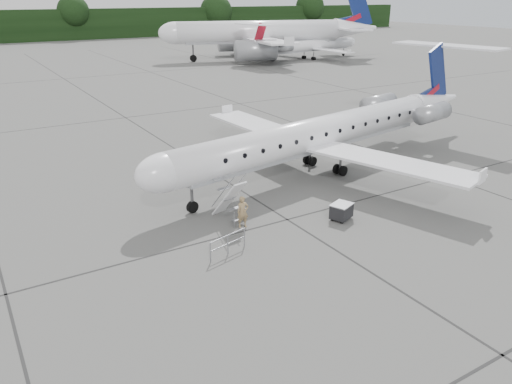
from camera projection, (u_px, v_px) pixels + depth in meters
ground at (381, 216)px, 28.35m from camera, size 320.00×320.00×0.00m
treeline at (24, 26)px, 130.02m from camera, size 260.00×4.00×8.00m
main_regional_jet at (316, 118)px, 33.65m from camera, size 34.07×27.12×7.87m
airstair at (229, 199)px, 27.37m from camera, size 1.20×2.19×2.47m
passenger at (243, 212)px, 26.67m from camera, size 0.72×0.55×1.75m
safety_railing at (228, 245)px, 23.99m from camera, size 2.16×0.60×1.00m
baggage_cart at (341, 211)px, 27.70m from camera, size 1.40×1.28×0.99m
bg_narrowbody at (258, 21)px, 93.15m from camera, size 46.24×38.80×14.25m
bg_regional_right at (313, 40)px, 95.28m from camera, size 29.52×23.13×7.08m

